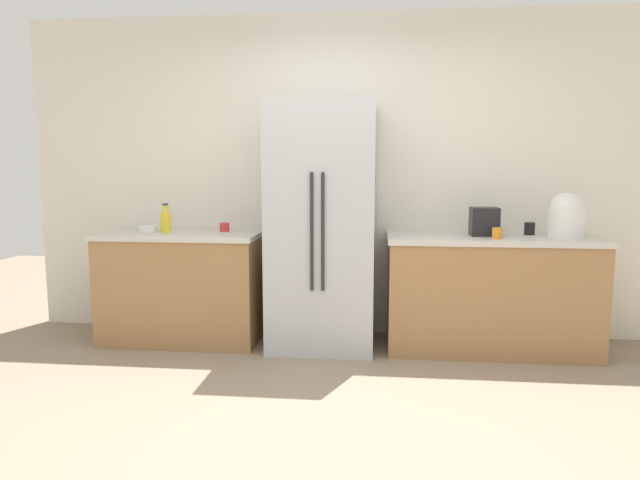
# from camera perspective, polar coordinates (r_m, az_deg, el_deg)

# --- Properties ---
(ground_plane) EXTENTS (10.78, 10.78, 0.00)m
(ground_plane) POSITION_cam_1_polar(r_m,az_deg,el_deg) (3.23, 0.21, -18.57)
(ground_plane) COLOR gray
(kitchen_back_panel) EXTENTS (5.39, 0.10, 2.65)m
(kitchen_back_panel) POSITION_cam_1_polar(r_m,az_deg,el_deg) (4.77, 2.49, 6.42)
(kitchen_back_panel) COLOR silver
(kitchen_back_panel) RESTS_ON ground_plane
(counter_left) EXTENTS (1.28, 0.69, 0.89)m
(counter_left) POSITION_cam_1_polar(r_m,az_deg,el_deg) (4.75, -13.66, -4.51)
(counter_left) COLOR #9E7247
(counter_left) RESTS_ON ground_plane
(counter_right) EXTENTS (1.58, 0.69, 0.89)m
(counter_right) POSITION_cam_1_polar(r_m,az_deg,el_deg) (4.56, 16.80, -5.12)
(counter_right) COLOR #9E7247
(counter_right) RESTS_ON ground_plane
(refrigerator) EXTENTS (0.81, 0.73, 1.90)m
(refrigerator) POSITION_cam_1_polar(r_m,az_deg,el_deg) (4.39, 0.24, 1.36)
(refrigerator) COLOR #B7BABF
(refrigerator) RESTS_ON ground_plane
(toaster) EXTENTS (0.21, 0.18, 0.22)m
(toaster) POSITION_cam_1_polar(r_m,az_deg,el_deg) (4.47, 16.31, 1.81)
(toaster) COLOR black
(toaster) RESTS_ON counter_right
(rice_cooker) EXTENTS (0.26, 0.26, 0.34)m
(rice_cooker) POSITION_cam_1_polar(r_m,az_deg,el_deg) (4.56, 23.68, 2.23)
(rice_cooker) COLOR white
(rice_cooker) RESTS_ON counter_right
(bottle_a) EXTENTS (0.08, 0.08, 0.23)m
(bottle_a) POSITION_cam_1_polar(r_m,az_deg,el_deg) (4.65, -15.38, 1.85)
(bottle_a) COLOR yellow
(bottle_a) RESTS_ON counter_left
(cup_a) EXTENTS (0.08, 0.08, 0.07)m
(cup_a) POSITION_cam_1_polar(r_m,az_deg,el_deg) (4.63, -9.66, 1.30)
(cup_a) COLOR red
(cup_a) RESTS_ON counter_left
(cup_b) EXTENTS (0.07, 0.07, 0.08)m
(cup_b) POSITION_cam_1_polar(r_m,az_deg,el_deg) (4.31, 17.51, 0.67)
(cup_b) COLOR orange
(cup_b) RESTS_ON counter_right
(cup_c) EXTENTS (0.08, 0.08, 0.10)m
(cup_c) POSITION_cam_1_polar(r_m,az_deg,el_deg) (4.64, 20.48, 1.09)
(cup_c) COLOR black
(cup_c) RESTS_ON counter_right
(bowl_a) EXTENTS (0.16, 0.16, 0.05)m
(bowl_a) POSITION_cam_1_polar(r_m,az_deg,el_deg) (4.76, -17.10, 1.09)
(bowl_a) COLOR white
(bowl_a) RESTS_ON counter_left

